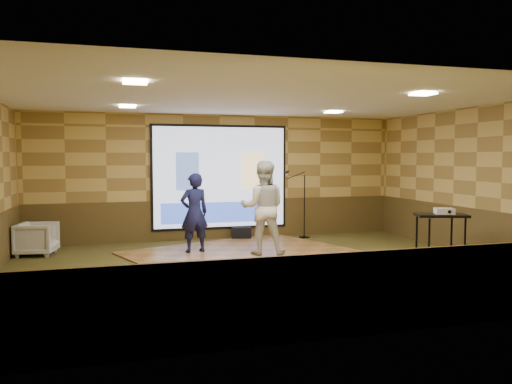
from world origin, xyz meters
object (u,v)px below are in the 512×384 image
object	(u,v)px
projector_screen	(220,178)
duffel_bag	(242,233)
mic_stand	(302,218)
player_left	(194,213)
player_right	(263,208)
projector	(444,211)
av_table	(441,230)
dance_floor	(243,253)
banquet_chair	(37,239)

from	to	relation	value
projector_screen	duffel_bag	distance (m)	1.42
projector_screen	mic_stand	world-z (taller)	projector_screen
player_left	player_right	xyz separation A→B (m)	(1.30, -0.58, 0.13)
projector_screen	duffel_bag	world-z (taller)	projector_screen
projector	projector_screen	bearing A→B (deg)	149.91
player_left	av_table	distance (m)	4.79
player_right	dance_floor	bearing A→B (deg)	-15.40
projector	banquet_chair	world-z (taller)	projector
projector	duffel_bag	world-z (taller)	projector
dance_floor	av_table	distance (m)	3.87
player_left	projector	world-z (taller)	player_left
projector_screen	duffel_bag	size ratio (longest dim) A/B	7.03
player_left	duffel_bag	xyz separation A→B (m)	(1.39, 1.49, -0.70)
projector	dance_floor	bearing A→B (deg)	168.92
projector_screen	dance_floor	distance (m)	2.49
dance_floor	player_right	world-z (taller)	player_right
dance_floor	duffel_bag	xyz separation A→B (m)	(0.45, 1.83, 0.13)
projector_screen	av_table	bearing A→B (deg)	-51.16
projector	player_left	bearing A→B (deg)	171.27
player_left	player_right	bearing A→B (deg)	145.70
player_right	banquet_chair	size ratio (longest dim) A/B	2.56
projector	duffel_bag	distance (m)	4.87
projector_screen	av_table	size ratio (longest dim) A/B	3.51
player_left	player_right	size ratio (longest dim) A/B	0.87
dance_floor	av_table	bearing A→B (deg)	-32.07
player_right	banquet_chair	distance (m)	4.62
projector_screen	player_right	xyz separation A→B (m)	(0.39, -2.25, -0.50)
projector_screen	av_table	world-z (taller)	projector_screen
av_table	projector_screen	bearing A→B (deg)	128.84
projector_screen	player_right	size ratio (longest dim) A/B	1.77
dance_floor	banquet_chair	distance (m)	4.17
projector_screen	projector	world-z (taller)	projector_screen
dance_floor	av_table	size ratio (longest dim) A/B	4.53
banquet_chair	av_table	bearing A→B (deg)	-103.06
banquet_chair	duffel_bag	distance (m)	4.55
player_left	duffel_bag	distance (m)	2.15
projector_screen	av_table	xyz separation A→B (m)	(3.25, -4.04, -0.82)
banquet_chair	dance_floor	bearing A→B (deg)	-94.64
dance_floor	projector	size ratio (longest dim) A/B	13.33
av_table	projector	world-z (taller)	projector
player_right	projector	xyz separation A→B (m)	(2.92, -1.80, 0.03)
av_table	duffel_bag	distance (m)	4.78
projector	duffel_bag	xyz separation A→B (m)	(-2.83, 3.86, -0.85)
player_left	projector	size ratio (longest dim) A/B	5.06
player_right	av_table	xyz separation A→B (m)	(2.86, -1.79, -0.31)
projector_screen	player_right	bearing A→B (deg)	-80.10
player_right	duffel_bag	distance (m)	2.23
av_table	duffel_bag	bearing A→B (deg)	125.75
player_right	duffel_bag	bearing A→B (deg)	-75.30
projector_screen	banquet_chair	bearing A→B (deg)	-166.23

